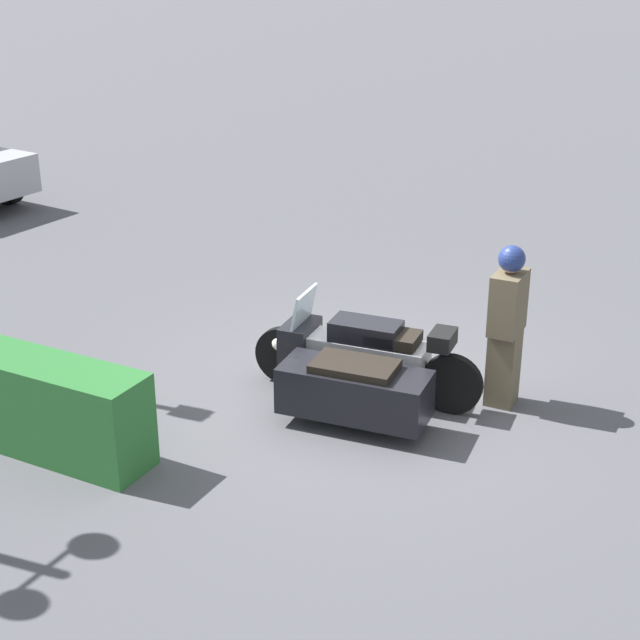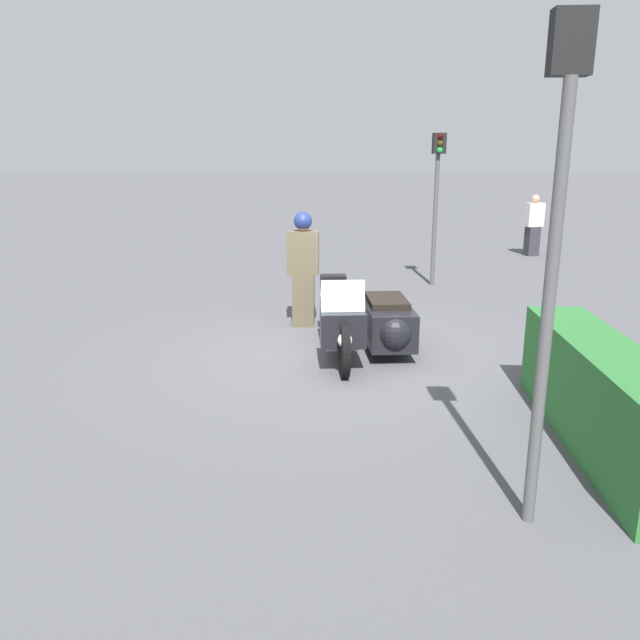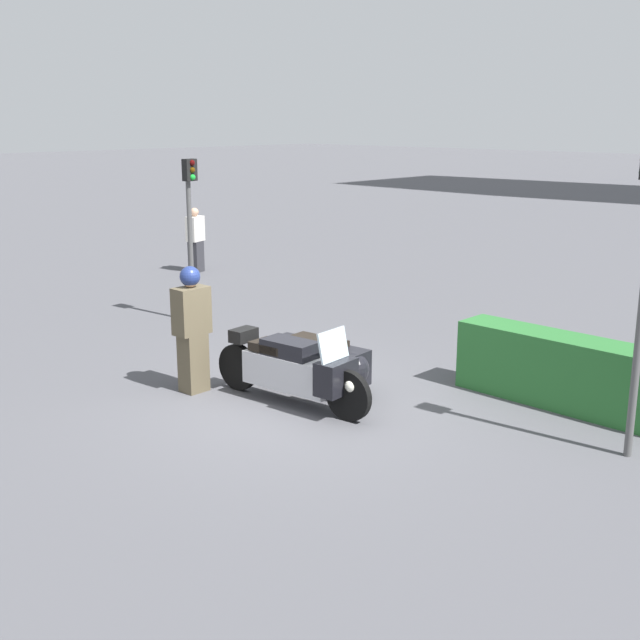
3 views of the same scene
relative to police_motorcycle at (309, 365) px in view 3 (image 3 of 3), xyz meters
The scene contains 6 objects.
ground_plane 0.59m from the police_motorcycle, 74.75° to the right, with size 160.00×160.00×0.00m, color #4C4C51.
police_motorcycle is the anchor object (origin of this frame).
officer_rider 1.74m from the police_motorcycle, 145.14° to the right, with size 0.31×0.50×1.81m.
hedge_bush_curbside 3.49m from the police_motorcycle, 38.19° to the left, with size 3.15×0.62×0.97m, color #28662D.
traffic_light_far 5.12m from the police_motorcycle, 162.06° to the left, with size 0.23×0.27×3.07m.
pedestrian_bystander 9.89m from the police_motorcycle, 151.98° to the left, with size 0.40×0.52×1.62m.
Camera 3 is at (7.43, -7.13, 3.80)m, focal length 45.00 mm.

